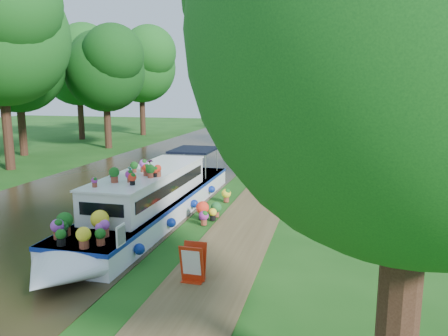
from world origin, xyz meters
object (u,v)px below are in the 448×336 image
sandwich_board (193,264)px  plant_boat (151,198)px  pedestrian_pink (292,136)px  second_boat (257,141)px  pedestrian_dark (309,130)px

sandwich_board → plant_boat: bearing=125.2°
pedestrian_pink → second_boat: bearing=-157.5°
plant_boat → pedestrian_pink: plant_boat is taller
plant_boat → pedestrian_pink: bearing=82.3°
second_boat → pedestrian_dark: size_ratio=4.25×
plant_boat → second_boat: 20.07m
second_boat → sandwich_board: bearing=-62.5°
sandwich_board → pedestrian_dark: size_ratio=0.50×
plant_boat → second_boat: size_ratio=1.66×
pedestrian_pink → pedestrian_dark: (1.13, 4.63, 0.15)m
second_boat → pedestrian_dark: bearing=83.7°
second_boat → pedestrian_pink: pedestrian_pink is taller
plant_boat → sandwich_board: bearing=-55.7°
second_boat → pedestrian_pink: bearing=63.8°
pedestrian_pink → pedestrian_dark: bearing=56.5°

